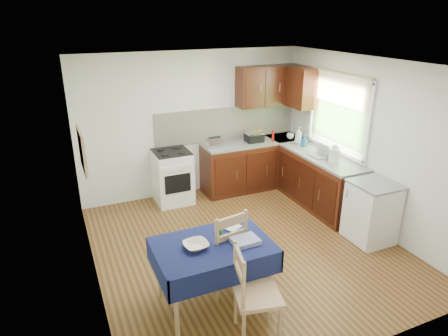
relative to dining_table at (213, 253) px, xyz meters
name	(u,v)px	position (x,y,z in m)	size (l,w,h in m)	color
floor	(246,246)	(0.86, 0.89, -0.65)	(4.20, 4.20, 0.00)	#512C15
ceiling	(250,64)	(0.86, 0.89, 1.85)	(4.00, 4.20, 0.02)	silver
wall_back	(193,124)	(0.86, 2.99, 0.60)	(4.00, 0.02, 2.50)	white
wall_front	(360,243)	(0.86, -1.21, 0.60)	(4.00, 0.02, 2.50)	white
wall_left	(86,188)	(-1.14, 0.89, 0.60)	(0.02, 4.20, 2.50)	silver
wall_right	(368,144)	(2.86, 0.89, 0.60)	(0.02, 4.20, 2.50)	white
base_cabinets	(283,173)	(2.21, 2.15, -0.22)	(1.90, 2.30, 0.86)	#381409
worktop_back	(254,142)	(1.91, 2.69, 0.23)	(1.90, 0.60, 0.04)	slate
worktop_right	(322,157)	(2.56, 1.54, 0.23)	(0.60, 1.70, 0.04)	slate
worktop_corner	(285,138)	(2.56, 2.69, 0.23)	(0.60, 0.60, 0.04)	slate
splashback	(227,123)	(1.51, 2.98, 0.55)	(2.70, 0.02, 0.60)	white
upper_cabinets	(279,86)	(2.38, 2.69, 1.20)	(1.20, 0.85, 0.70)	#381409
stove	(173,177)	(0.36, 2.69, -0.19)	(0.60, 0.61, 0.92)	white
window	(339,108)	(2.83, 1.59, 1.00)	(0.04, 1.48, 1.26)	#375F27
fridge	(372,212)	(2.56, 0.34, -0.21)	(0.58, 0.60, 0.89)	white
corkboard	(82,150)	(-1.12, 1.19, 0.95)	(0.04, 0.62, 0.47)	tan
dining_table	(213,253)	(0.00, 0.00, 0.00)	(1.25, 0.85, 0.76)	#0F183E
chair_far	(224,248)	(0.20, 0.16, -0.09)	(0.54, 0.54, 1.05)	tan
chair_near	(253,291)	(0.17, -0.61, -0.12)	(0.53, 0.53, 1.00)	tan
toaster	(215,143)	(1.11, 2.63, 0.34)	(0.26, 0.16, 0.20)	silver
sandwich_press	(254,137)	(1.89, 2.66, 0.33)	(0.30, 0.26, 0.17)	black
sauce_bottle	(273,136)	(2.21, 2.53, 0.35)	(0.05, 0.05, 0.20)	#B9110E
yellow_packet	(257,135)	(2.01, 2.76, 0.34)	(0.13, 0.09, 0.17)	yellow
dish_rack	(323,154)	(2.57, 1.54, 0.27)	(0.42, 0.32, 0.20)	#929298
kettle	(334,154)	(2.53, 1.22, 0.38)	(0.17, 0.17, 0.29)	white
cup	(290,136)	(2.57, 2.53, 0.30)	(0.13, 0.13, 0.10)	silver
soap_bottle_a	(298,135)	(2.54, 2.23, 0.40)	(0.12, 0.12, 0.31)	white
soap_bottle_b	(304,141)	(2.55, 2.06, 0.35)	(0.09, 0.09, 0.20)	#1C66A8
soap_bottle_c	(331,155)	(2.51, 1.28, 0.34)	(0.14, 0.14, 0.18)	green
plate_bowl	(196,245)	(-0.19, 0.00, 0.14)	(0.26, 0.26, 0.06)	#F6E7C9
book	(225,229)	(0.24, 0.22, 0.11)	(0.18, 0.25, 0.02)	white
spice_jar	(220,232)	(0.14, 0.13, 0.15)	(0.05, 0.05, 0.09)	green
tea_towel	(245,241)	(0.33, -0.11, 0.13)	(0.29, 0.22, 0.05)	navy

